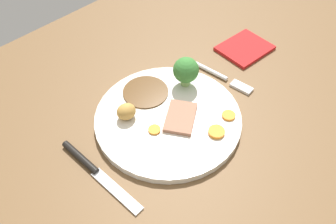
% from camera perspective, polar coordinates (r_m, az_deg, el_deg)
% --- Properties ---
extents(dining_table, '(1.20, 0.84, 0.04)m').
position_cam_1_polar(dining_table, '(0.67, 1.19, -0.59)').
color(dining_table, brown).
rests_on(dining_table, ground).
extents(dinner_plate, '(0.27, 0.27, 0.01)m').
position_cam_1_polar(dinner_plate, '(0.63, 0.00, -1.02)').
color(dinner_plate, silver).
rests_on(dinner_plate, dining_table).
extents(gravy_pool, '(0.09, 0.09, 0.00)m').
position_cam_1_polar(gravy_pool, '(0.67, -3.74, 3.36)').
color(gravy_pool, '#563819').
rests_on(gravy_pool, dinner_plate).
extents(meat_slice_main, '(0.09, 0.08, 0.01)m').
position_cam_1_polar(meat_slice_main, '(0.62, 2.09, -0.87)').
color(meat_slice_main, '#9E664C').
rests_on(meat_slice_main, dinner_plate).
extents(roast_potato_left, '(0.04, 0.04, 0.03)m').
position_cam_1_polar(roast_potato_left, '(0.62, -6.94, 0.07)').
color(roast_potato_left, '#BC8C42').
rests_on(roast_potato_left, dinner_plate).
extents(carrot_coin_front, '(0.03, 0.03, 0.01)m').
position_cam_1_polar(carrot_coin_front, '(0.60, 7.80, -3.50)').
color(carrot_coin_front, orange).
rests_on(carrot_coin_front, dinner_plate).
extents(carrot_coin_back, '(0.02, 0.02, 0.00)m').
position_cam_1_polar(carrot_coin_back, '(0.60, -2.27, -2.95)').
color(carrot_coin_back, orange).
rests_on(carrot_coin_back, dinner_plate).
extents(carrot_coin_side, '(0.02, 0.02, 0.00)m').
position_cam_1_polar(carrot_coin_side, '(0.64, 10.03, -0.57)').
color(carrot_coin_side, orange).
rests_on(carrot_coin_side, dinner_plate).
extents(broccoli_floret, '(0.05, 0.05, 0.06)m').
position_cam_1_polar(broccoli_floret, '(0.66, 2.98, 6.89)').
color(broccoli_floret, '#8CB766').
rests_on(broccoli_floret, dinner_plate).
extents(fork, '(0.03, 0.15, 0.01)m').
position_cam_1_polar(fork, '(0.73, 8.84, 5.83)').
color(fork, silver).
rests_on(fork, dining_table).
extents(knife, '(0.02, 0.19, 0.01)m').
position_cam_1_polar(knife, '(0.58, -12.33, -9.24)').
color(knife, black).
rests_on(knife, dining_table).
extents(folded_napkin, '(0.12, 0.10, 0.01)m').
position_cam_1_polar(folded_napkin, '(0.81, 12.61, 10.29)').
color(folded_napkin, red).
rests_on(folded_napkin, dining_table).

